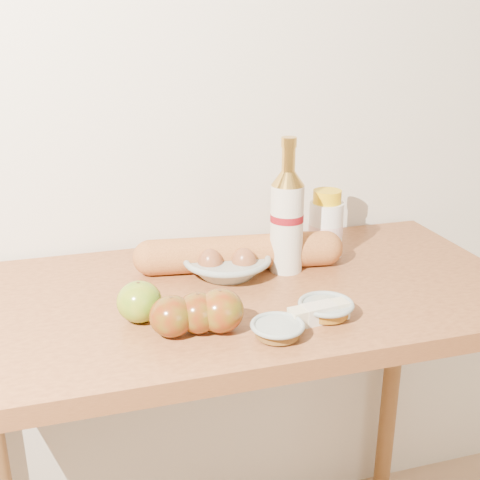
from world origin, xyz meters
name	(u,v)px	position (x,y,z in m)	size (l,w,h in m)	color
back_wall	(197,77)	(0.00, 1.51, 1.30)	(3.50, 0.02, 2.60)	beige
table	(236,342)	(0.00, 1.18, 0.78)	(1.20, 0.60, 0.90)	#A36134
bourbon_bottle	(287,218)	(0.14, 1.25, 1.02)	(0.09, 0.09, 0.30)	beige
cream_bottle	(326,226)	(0.26, 1.31, 0.97)	(0.10, 0.10, 0.16)	silver
egg_bowl	(227,262)	(0.00, 1.26, 0.93)	(0.23, 0.23, 0.07)	gray
baguette	(240,253)	(0.04, 1.28, 0.94)	(0.48, 0.14, 0.08)	#C5773C
apple_yellowgreen	(139,302)	(-0.21, 1.10, 0.94)	(0.11, 0.11, 0.08)	olive
apple_redgreen_front	(220,311)	(-0.07, 1.02, 0.94)	(0.11, 0.11, 0.08)	#94080D
apple_redgreen_right	(198,313)	(-0.11, 1.03, 0.94)	(0.09, 0.09, 0.07)	maroon
sugar_bowl	(277,329)	(0.02, 0.97, 0.91)	(0.13, 0.13, 0.03)	gray
syrup_bowl	(326,309)	(0.13, 1.02, 0.92)	(0.14, 0.14, 0.03)	#8C9994
butter_stick	(319,313)	(0.11, 1.00, 0.92)	(0.12, 0.05, 0.03)	beige
apple_extra	(172,316)	(-0.16, 1.03, 0.94)	(0.09, 0.09, 0.07)	maroon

